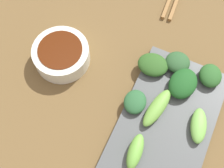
# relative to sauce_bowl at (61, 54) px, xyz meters

# --- Properties ---
(tabletop) EXTENTS (2.10, 2.10, 0.02)m
(tabletop) POSITION_rel_sauce_bowl_xyz_m (0.13, -0.03, -0.03)
(tabletop) COLOR brown
(tabletop) RESTS_ON ground
(sauce_bowl) EXTENTS (0.12, 0.12, 0.04)m
(sauce_bowl) POSITION_rel_sauce_bowl_xyz_m (0.00, 0.00, 0.00)
(sauce_bowl) COLOR silver
(sauce_bowl) RESTS_ON tabletop
(serving_plate) EXTENTS (0.17, 0.29, 0.01)m
(serving_plate) POSITION_rel_sauce_bowl_xyz_m (0.25, -0.04, -0.02)
(serving_plate) COLOR #4A4E4E
(serving_plate) RESTS_ON tabletop
(broccoli_leafy_0) EXTENTS (0.06, 0.08, 0.03)m
(broccoli_leafy_0) POSITION_rel_sauce_bowl_xyz_m (0.25, 0.04, 0.00)
(broccoli_leafy_0) COLOR #1A4E1D
(broccoli_leafy_0) RESTS_ON serving_plate
(broccoli_stalk_1) EXTENTS (0.05, 0.09, 0.02)m
(broccoli_stalk_1) POSITION_rel_sauce_bowl_xyz_m (0.22, -0.03, -0.00)
(broccoli_stalk_1) COLOR #68A13D
(broccoli_stalk_1) RESTS_ON serving_plate
(broccoli_leafy_2) EXTENTS (0.07, 0.06, 0.02)m
(broccoli_leafy_2) POSITION_rel_sauce_bowl_xyz_m (0.18, 0.06, 0.00)
(broccoli_leafy_2) COLOR #29541E
(broccoli_leafy_2) RESTS_ON serving_plate
(broccoli_stalk_3) EXTENTS (0.05, 0.07, 0.02)m
(broccoli_stalk_3) POSITION_rel_sauce_bowl_xyz_m (0.31, -0.03, -0.00)
(broccoli_stalk_3) COLOR #71B44A
(broccoli_stalk_3) RESTS_ON serving_plate
(broccoli_leafy_4) EXTENTS (0.06, 0.06, 0.02)m
(broccoli_leafy_4) POSITION_rel_sauce_bowl_xyz_m (0.23, 0.08, 0.00)
(broccoli_leafy_4) COLOR #29522A
(broccoli_leafy_4) RESTS_ON serving_plate
(broccoli_leafy_5) EXTENTS (0.06, 0.06, 0.02)m
(broccoli_leafy_5) POSITION_rel_sauce_bowl_xyz_m (0.30, 0.08, 0.00)
(broccoli_leafy_5) COLOR #275823
(broccoli_leafy_5) RESTS_ON serving_plate
(broccoli_stalk_6) EXTENTS (0.03, 0.07, 0.02)m
(broccoli_stalk_6) POSITION_rel_sauce_bowl_xyz_m (0.22, -0.12, 0.00)
(broccoli_stalk_6) COLOR #66A83D
(broccoli_stalk_6) RESTS_ON serving_plate
(broccoli_leafy_7) EXTENTS (0.05, 0.06, 0.02)m
(broccoli_leafy_7) POSITION_rel_sauce_bowl_xyz_m (0.18, -0.03, -0.00)
(broccoli_leafy_7) COLOR #275A30
(broccoli_leafy_7) RESTS_ON serving_plate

